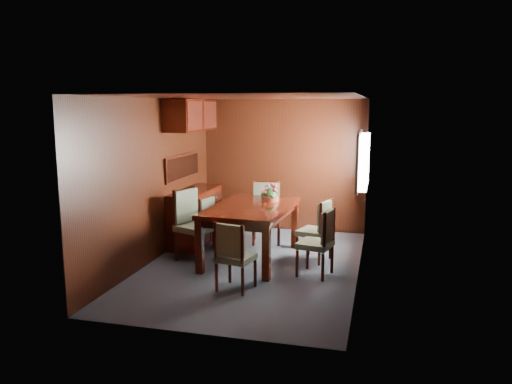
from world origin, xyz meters
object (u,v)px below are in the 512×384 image
(dining_table, at_px, (251,213))
(chair_right_near, at_px, (320,239))
(chair_head, at_px, (233,253))
(flower_centerpiece, at_px, (270,193))
(sideboard, at_px, (196,216))
(chair_left_near, at_px, (192,220))

(dining_table, distance_m, chair_right_near, 1.20)
(chair_head, relative_size, flower_centerpiece, 3.18)
(sideboard, relative_size, flower_centerpiece, 5.00)
(flower_centerpiece, bearing_deg, chair_head, -92.38)
(chair_right_near, distance_m, chair_head, 1.28)
(sideboard, distance_m, dining_table, 1.38)
(dining_table, height_order, chair_right_near, chair_right_near)
(chair_left_near, bearing_deg, chair_right_near, 102.32)
(sideboard, distance_m, flower_centerpiece, 1.46)
(chair_right_near, bearing_deg, flower_centerpiece, 57.40)
(flower_centerpiece, bearing_deg, chair_right_near, -45.16)
(sideboard, distance_m, chair_head, 2.38)
(dining_table, height_order, flower_centerpiece, flower_centerpiece)
(sideboard, relative_size, chair_left_near, 1.31)
(chair_left_near, xyz_separation_m, chair_head, (0.98, -1.12, -0.10))
(chair_head, xyz_separation_m, flower_centerpiece, (0.07, 1.73, 0.46))
(dining_table, bearing_deg, flower_centerpiece, 70.25)
(chair_left_near, relative_size, chair_right_near, 1.15)
(chair_right_near, distance_m, flower_centerpiece, 1.35)
(dining_table, xyz_separation_m, chair_left_near, (-0.87, -0.18, -0.11))
(sideboard, height_order, chair_head, sideboard)
(chair_right_near, bearing_deg, dining_table, 79.07)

